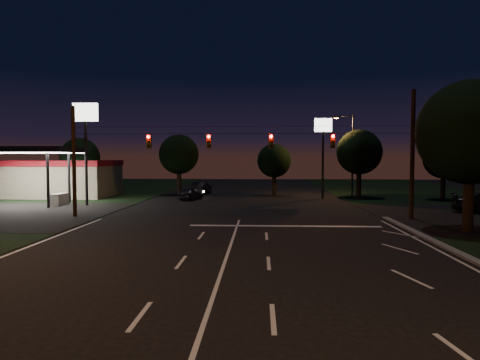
# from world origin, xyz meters

# --- Properties ---
(ground) EXTENTS (140.00, 140.00, 0.00)m
(ground) POSITION_xyz_m (0.00, 0.00, 0.00)
(ground) COLOR black
(ground) RESTS_ON ground
(center_line) EXTENTS (0.14, 40.00, 0.01)m
(center_line) POSITION_xyz_m (0.00, -6.00, 0.01)
(center_line) COLOR silver
(center_line) RESTS_ON ground
(stop_bar) EXTENTS (12.00, 0.50, 0.01)m
(stop_bar) POSITION_xyz_m (3.00, 11.50, 0.01)
(stop_bar) COLOR silver
(stop_bar) RESTS_ON ground
(utility_pole_right) EXTENTS (0.30, 0.30, 9.00)m
(utility_pole_right) POSITION_xyz_m (12.00, 15.00, 0.00)
(utility_pole_right) COLOR black
(utility_pole_right) RESTS_ON ground
(utility_pole_left) EXTENTS (0.28, 0.28, 8.00)m
(utility_pole_left) POSITION_xyz_m (-12.00, 15.00, 0.00)
(utility_pole_left) COLOR black
(utility_pole_left) RESTS_ON ground
(signal_span) EXTENTS (24.00, 0.40, 1.56)m
(signal_span) POSITION_xyz_m (-0.00, 14.96, 5.50)
(signal_span) COLOR black
(signal_span) RESTS_ON ground
(gas_station) EXTENTS (14.20, 16.10, 5.25)m
(gas_station) POSITION_xyz_m (-21.86, 30.39, 2.38)
(gas_station) COLOR gray
(gas_station) RESTS_ON ground
(pole_sign_left_near) EXTENTS (2.20, 0.30, 9.10)m
(pole_sign_left_near) POSITION_xyz_m (-14.00, 22.00, 6.98)
(pole_sign_left_near) COLOR black
(pole_sign_left_near) RESTS_ON ground
(pole_sign_right) EXTENTS (1.80, 0.30, 8.40)m
(pole_sign_right) POSITION_xyz_m (8.00, 30.00, 6.24)
(pole_sign_right) COLOR black
(pole_sign_right) RESTS_ON ground
(street_light_right_far) EXTENTS (2.20, 0.35, 9.00)m
(street_light_right_far) POSITION_xyz_m (11.24, 32.00, 5.24)
(street_light_right_far) COLOR black
(street_light_right_far) RESTS_ON ground
(tree_right_near) EXTENTS (6.00, 6.00, 8.76)m
(tree_right_near) POSITION_xyz_m (13.53, 10.17, 5.68)
(tree_right_near) COLOR black
(tree_right_near) RESTS_ON ground
(tree_far_a) EXTENTS (4.20, 4.20, 6.42)m
(tree_far_a) POSITION_xyz_m (-17.98, 30.12, 4.26)
(tree_far_a) COLOR black
(tree_far_a) RESTS_ON ground
(tree_far_b) EXTENTS (4.60, 4.60, 6.98)m
(tree_far_b) POSITION_xyz_m (-7.98, 34.13, 4.61)
(tree_far_b) COLOR black
(tree_far_b) RESTS_ON ground
(tree_far_c) EXTENTS (3.80, 3.80, 5.86)m
(tree_far_c) POSITION_xyz_m (3.02, 33.10, 3.90)
(tree_far_c) COLOR black
(tree_far_c) RESTS_ON ground
(tree_far_d) EXTENTS (4.80, 4.80, 7.30)m
(tree_far_d) POSITION_xyz_m (12.02, 31.13, 4.83)
(tree_far_d) COLOR black
(tree_far_d) RESTS_ON ground
(tree_far_e) EXTENTS (4.00, 4.00, 6.18)m
(tree_far_e) POSITION_xyz_m (20.02, 29.11, 4.11)
(tree_far_e) COLOR black
(tree_far_e) RESTS_ON ground
(car_oncoming_a) EXTENTS (2.35, 3.96, 1.26)m
(car_oncoming_a) POSITION_xyz_m (-5.63, 27.98, 0.63)
(car_oncoming_a) COLOR black
(car_oncoming_a) RESTS_ON ground
(car_oncoming_b) EXTENTS (2.04, 4.41, 1.40)m
(car_oncoming_b) POSITION_xyz_m (-5.52, 34.94, 0.70)
(car_oncoming_b) COLOR black
(car_oncoming_b) RESTS_ON ground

